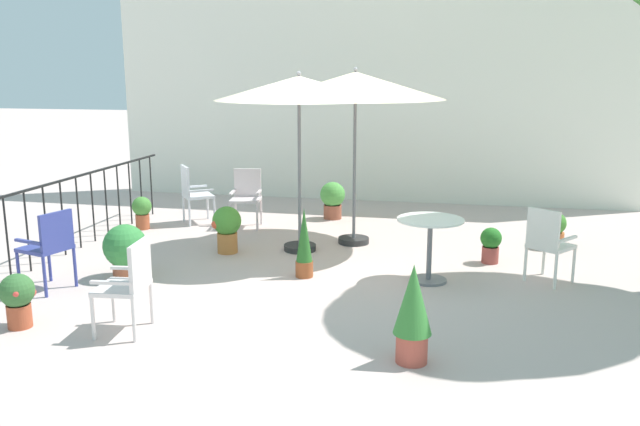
{
  "coord_description": "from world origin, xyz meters",
  "views": [
    {
      "loc": [
        1.61,
        -7.73,
        2.42
      ],
      "look_at": [
        0.0,
        -0.08,
        0.71
      ],
      "focal_mm": 36.71,
      "sensor_mm": 36.0,
      "label": 1
    }
  ],
  "objects_px": {
    "patio_umbrella_1": "(355,87)",
    "cafe_table_0": "(430,238)",
    "patio_chair_1": "(548,241)",
    "patio_chair_3": "(50,244)",
    "potted_plant_3": "(18,297)",
    "potted_plant_8": "(142,210)",
    "potted_plant_2": "(413,311)",
    "potted_plant_6": "(333,198)",
    "patio_chair_2": "(193,191)",
    "potted_plant_4": "(555,229)",
    "patio_umbrella_0": "(299,90)",
    "potted_plant_1": "(227,226)",
    "patio_chair_4": "(247,194)",
    "potted_plant_0": "(304,244)",
    "potted_plant_7": "(491,244)",
    "potted_plant_5": "(125,249)",
    "patio_chair_0": "(129,280)"
  },
  "relations": [
    {
      "from": "patio_umbrella_1",
      "to": "patio_chair_2",
      "type": "distance_m",
      "value": 3.27
    },
    {
      "from": "patio_umbrella_0",
      "to": "potted_plant_3",
      "type": "bearing_deg",
      "value": -121.61
    },
    {
      "from": "potted_plant_2",
      "to": "potted_plant_6",
      "type": "xyz_separation_m",
      "value": [
        -1.68,
        5.25,
        -0.12
      ]
    },
    {
      "from": "potted_plant_3",
      "to": "potted_plant_8",
      "type": "height_order",
      "value": "potted_plant_3"
    },
    {
      "from": "patio_umbrella_0",
      "to": "potted_plant_8",
      "type": "height_order",
      "value": "patio_umbrella_0"
    },
    {
      "from": "patio_umbrella_1",
      "to": "potted_plant_0",
      "type": "bearing_deg",
      "value": -101.32
    },
    {
      "from": "patio_umbrella_1",
      "to": "potted_plant_1",
      "type": "xyz_separation_m",
      "value": [
        -1.6,
        -0.85,
        -1.84
      ]
    },
    {
      "from": "potted_plant_1",
      "to": "cafe_table_0",
      "type": "bearing_deg",
      "value": -14.22
    },
    {
      "from": "patio_umbrella_0",
      "to": "potted_plant_1",
      "type": "distance_m",
      "value": 2.06
    },
    {
      "from": "potted_plant_2",
      "to": "potted_plant_6",
      "type": "height_order",
      "value": "potted_plant_2"
    },
    {
      "from": "potted_plant_6",
      "to": "potted_plant_8",
      "type": "height_order",
      "value": "potted_plant_6"
    },
    {
      "from": "patio_umbrella_0",
      "to": "patio_chair_2",
      "type": "xyz_separation_m",
      "value": [
        -2.06,
        1.23,
        -1.64
      ]
    },
    {
      "from": "patio_chair_3",
      "to": "potted_plant_4",
      "type": "relative_size",
      "value": 1.81
    },
    {
      "from": "potted_plant_6",
      "to": "potted_plant_7",
      "type": "xyz_separation_m",
      "value": [
        2.46,
        -2.1,
        -0.09
      ]
    },
    {
      "from": "patio_umbrella_1",
      "to": "potted_plant_5",
      "type": "distance_m",
      "value": 3.7
    },
    {
      "from": "potted_plant_2",
      "to": "potted_plant_5",
      "type": "relative_size",
      "value": 1.33
    },
    {
      "from": "patio_chair_3",
      "to": "potted_plant_2",
      "type": "distance_m",
      "value": 4.21
    },
    {
      "from": "potted_plant_7",
      "to": "potted_plant_2",
      "type": "bearing_deg",
      "value": -103.87
    },
    {
      "from": "cafe_table_0",
      "to": "potted_plant_8",
      "type": "bearing_deg",
      "value": 159.21
    },
    {
      "from": "potted_plant_1",
      "to": "potted_plant_4",
      "type": "relative_size",
      "value": 1.27
    },
    {
      "from": "potted_plant_5",
      "to": "potted_plant_8",
      "type": "relative_size",
      "value": 1.27
    },
    {
      "from": "cafe_table_0",
      "to": "potted_plant_5",
      "type": "xyz_separation_m",
      "value": [
        -3.53,
        -0.6,
        -0.17
      ]
    },
    {
      "from": "potted_plant_0",
      "to": "patio_chair_4",
      "type": "bearing_deg",
      "value": 122.25
    },
    {
      "from": "potted_plant_1",
      "to": "patio_chair_0",
      "type": "bearing_deg",
      "value": -88.78
    },
    {
      "from": "patio_chair_3",
      "to": "potted_plant_3",
      "type": "distance_m",
      "value": 1.12
    },
    {
      "from": "patio_umbrella_1",
      "to": "potted_plant_8",
      "type": "distance_m",
      "value": 3.86
    },
    {
      "from": "patio_chair_3",
      "to": "potted_plant_1",
      "type": "relative_size",
      "value": 1.43
    },
    {
      "from": "patio_umbrella_1",
      "to": "cafe_table_0",
      "type": "xyz_separation_m",
      "value": [
        1.13,
        -1.54,
        -1.67
      ]
    },
    {
      "from": "potted_plant_5",
      "to": "potted_plant_2",
      "type": "bearing_deg",
      "value": -25.02
    },
    {
      "from": "patio_umbrella_1",
      "to": "patio_chair_0",
      "type": "relative_size",
      "value": 2.78
    },
    {
      "from": "patio_chair_4",
      "to": "potted_plant_2",
      "type": "distance_m",
      "value": 5.32
    },
    {
      "from": "patio_umbrella_1",
      "to": "patio_umbrella_0",
      "type": "bearing_deg",
      "value": -141.05
    },
    {
      "from": "potted_plant_5",
      "to": "potted_plant_0",
      "type": "bearing_deg",
      "value": 12.76
    },
    {
      "from": "potted_plant_3",
      "to": "patio_chair_4",
      "type": "bearing_deg",
      "value": 79.46
    },
    {
      "from": "potted_plant_2",
      "to": "patio_chair_0",
      "type": "bearing_deg",
      "value": 177.46
    },
    {
      "from": "patio_chair_3",
      "to": "potted_plant_6",
      "type": "xyz_separation_m",
      "value": [
        2.4,
        4.21,
        -0.2
      ]
    },
    {
      "from": "patio_chair_2",
      "to": "potted_plant_4",
      "type": "height_order",
      "value": "patio_chair_2"
    },
    {
      "from": "patio_umbrella_1",
      "to": "patio_chair_4",
      "type": "relative_size",
      "value": 2.73
    },
    {
      "from": "patio_umbrella_0",
      "to": "potted_plant_8",
      "type": "xyz_separation_m",
      "value": [
        -2.69,
        0.7,
        -1.87
      ]
    },
    {
      "from": "patio_umbrella_1",
      "to": "potted_plant_0",
      "type": "xyz_separation_m",
      "value": [
        -0.33,
        -1.67,
        -1.8
      ]
    },
    {
      "from": "cafe_table_0",
      "to": "potted_plant_1",
      "type": "relative_size",
      "value": 1.21
    },
    {
      "from": "patio_chair_1",
      "to": "patio_chair_3",
      "type": "height_order",
      "value": "patio_chair_3"
    },
    {
      "from": "potted_plant_1",
      "to": "patio_chair_2",
      "type": "bearing_deg",
      "value": 126.01
    },
    {
      "from": "patio_chair_4",
      "to": "patio_umbrella_0",
      "type": "bearing_deg",
      "value": -46.56
    },
    {
      "from": "potted_plant_4",
      "to": "potted_plant_6",
      "type": "height_order",
      "value": "potted_plant_6"
    },
    {
      "from": "patio_chair_1",
      "to": "patio_chair_2",
      "type": "distance_m",
      "value": 5.55
    },
    {
      "from": "patio_umbrella_1",
      "to": "potted_plant_5",
      "type": "xyz_separation_m",
      "value": [
        -2.4,
        -2.13,
        -1.85
      ]
    },
    {
      "from": "patio_umbrella_1",
      "to": "patio_chair_0",
      "type": "bearing_deg",
      "value": -112.88
    },
    {
      "from": "patio_umbrella_0",
      "to": "potted_plant_3",
      "type": "relative_size",
      "value": 4.52
    },
    {
      "from": "patio_chair_2",
      "to": "patio_chair_1",
      "type": "bearing_deg",
      "value": -21.25
    }
  ]
}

